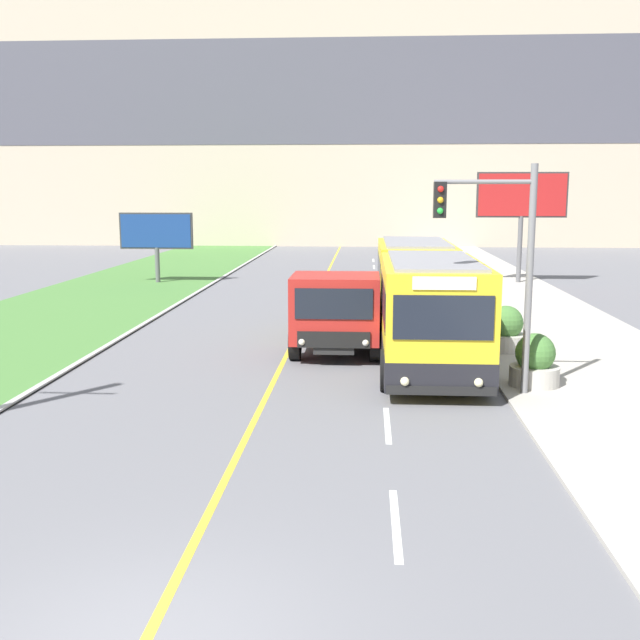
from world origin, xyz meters
TOP-DOWN VIEW (x-y plane):
  - lane_marking_centre at (0.41, 2.89)m, footprint 2.88×140.00m
  - apartment_block_background at (0.00, 61.38)m, footprint 80.00×8.04m
  - city_bus at (3.96, 15.52)m, footprint 2.63×12.90m
  - dump_truck at (1.43, 14.76)m, footprint 2.55×6.25m
  - traffic_light_mast at (5.29, 10.20)m, footprint 2.28×0.32m
  - billboard_large at (10.09, 31.91)m, footprint 4.53×0.24m
  - billboard_small at (-8.54, 31.14)m, footprint 3.79×0.24m
  - planter_round_near at (6.35, 10.90)m, footprint 1.19×1.19m
  - planter_round_second at (6.39, 14.97)m, footprint 1.25×1.25m

SIDE VIEW (x-z plane):
  - lane_marking_centre at x=0.41m, z-range 0.00..0.01m
  - planter_round_near at x=6.35m, z-range 0.00..1.26m
  - planter_round_second at x=6.39m, z-range -0.01..1.31m
  - dump_truck at x=1.43m, z-range 0.02..2.41m
  - city_bus at x=3.96m, z-range 0.02..3.04m
  - billboard_small at x=-8.54m, z-range 0.76..4.38m
  - traffic_light_mast at x=5.29m, z-range 0.75..6.05m
  - billboard_large at x=10.09m, z-range 1.46..7.11m
  - apartment_block_background at x=0.00m, z-range 0.00..24.52m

